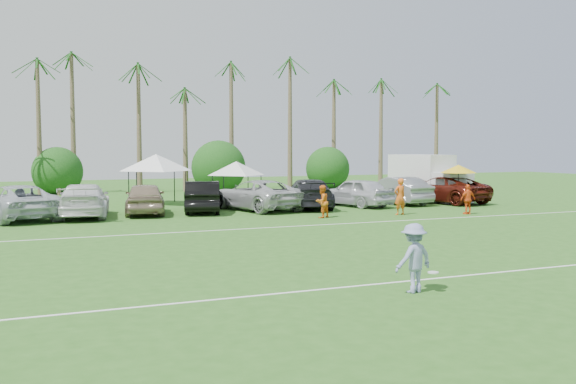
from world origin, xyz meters
name	(u,v)px	position (x,y,z in m)	size (l,w,h in m)	color
ground	(435,300)	(0.00, 0.00, 0.00)	(120.00, 120.00, 0.00)	#2B5D1B
field_lines	(296,249)	(0.00, 8.00, 0.01)	(80.00, 12.10, 0.01)	white
palm_tree_3	(26,56)	(-8.00, 38.00, 10.06)	(2.40, 2.40, 11.90)	brown
palm_tree_4	(85,94)	(-4.00, 38.00, 7.48)	(2.40, 2.40, 8.90)	brown
palm_tree_5	(139,85)	(0.00, 38.00, 8.35)	(2.40, 2.40, 9.90)	brown
palm_tree_6	(190,76)	(4.00, 38.00, 9.21)	(2.40, 2.40, 10.90)	brown
palm_tree_7	(238,67)	(8.00, 38.00, 10.06)	(2.40, 2.40, 11.90)	brown
palm_tree_8	(294,101)	(13.00, 38.00, 7.48)	(2.40, 2.40, 8.90)	brown
palm_tree_9	(346,92)	(18.00, 38.00, 8.35)	(2.40, 2.40, 9.90)	brown
palm_tree_10	(395,85)	(23.00, 38.00, 9.21)	(2.40, 2.40, 10.90)	brown
palm_tree_11	(432,77)	(27.00, 38.00, 10.06)	(2.40, 2.40, 11.90)	brown
bush_tree_1	(58,170)	(-6.00, 39.00, 1.80)	(4.00, 4.00, 4.00)	brown
bush_tree_2	(212,168)	(6.00, 39.00, 1.80)	(4.00, 4.00, 4.00)	brown
bush_tree_3	(321,167)	(16.00, 39.00, 1.80)	(4.00, 4.00, 4.00)	brown
sideline_player_a	(400,197)	(9.64, 16.39, 0.96)	(0.70, 0.46, 1.92)	orange
sideline_player_b	(322,202)	(5.22, 16.66, 0.82)	(0.80, 0.62, 1.64)	orange
sideline_player_c	(468,199)	(13.11, 15.21, 0.79)	(0.93, 0.39, 1.59)	#EA541A
box_truck	(429,176)	(16.50, 23.51, 1.63)	(2.97, 6.14, 3.04)	silver
canopy_tent_left	(156,154)	(-0.89, 27.53, 3.12)	(4.50, 4.50, 3.65)	black
canopy_tent_right	(236,161)	(4.05, 26.72, 2.64)	(3.81, 3.81, 3.09)	black
market_umbrella	(458,169)	(16.26, 20.09, 2.22)	(2.22, 2.22, 2.47)	black
frisbee_player	(414,258)	(-0.01, 0.85, 0.85)	(1.20, 0.83, 1.70)	#868EBE
parked_car_2	(17,202)	(-8.90, 21.77, 0.85)	(2.83, 6.14, 1.71)	silver
parked_car_3	(84,200)	(-5.77, 21.65, 0.85)	(2.39, 5.88, 1.71)	white
parked_car_4	(145,198)	(-2.64, 21.86, 0.85)	(2.01, 5.01, 1.71)	gray
parked_car_5	(203,197)	(0.48, 21.78, 0.85)	(1.81, 5.18, 1.71)	black
parked_car_6	(257,195)	(3.61, 21.71, 0.85)	(2.83, 6.14, 1.71)	#B6B7B9
parked_car_7	(309,194)	(6.74, 21.53, 0.85)	(2.39, 5.88, 1.71)	black
parked_car_8	(356,192)	(9.86, 21.52, 0.85)	(2.01, 5.01, 1.71)	silver
parked_car_9	(397,190)	(12.99, 21.92, 0.85)	(1.81, 5.18, 1.71)	gray
parked_car_10	(443,190)	(16.12, 21.46, 0.85)	(2.83, 6.14, 1.71)	#56170E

